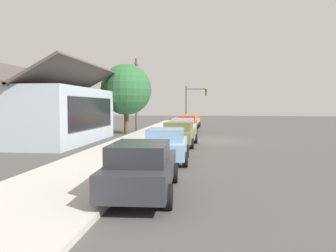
# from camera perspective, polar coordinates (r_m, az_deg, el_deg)

# --- Properties ---
(ground_plane) EXTENTS (120.00, 120.00, 0.00)m
(ground_plane) POSITION_cam_1_polar(r_m,az_deg,el_deg) (25.72, 8.62, -2.45)
(ground_plane) COLOR #4C4947
(sidewalk_curb) EXTENTS (60.00, 4.20, 0.16)m
(sidewalk_curb) POSITION_cam_1_polar(r_m,az_deg,el_deg) (26.09, -3.77, -2.16)
(sidewalk_curb) COLOR beige
(sidewalk_curb) RESTS_ON ground
(car_charcoal) EXTENTS (4.91, 2.12, 1.59)m
(car_charcoal) POSITION_cam_1_polar(r_m,az_deg,el_deg) (10.11, -4.41, -6.99)
(car_charcoal) COLOR #2D3035
(car_charcoal) RESTS_ON ground
(car_skyblue) EXTENTS (4.48, 2.16, 1.59)m
(car_skyblue) POSITION_cam_1_polar(r_m,az_deg,el_deg) (15.81, -0.27, -3.18)
(car_skyblue) COLOR #8CB7E0
(car_skyblue) RESTS_ON ground
(car_olive) EXTENTS (4.96, 2.25, 1.59)m
(car_olive) POSITION_cam_1_polar(r_m,az_deg,el_deg) (22.01, 1.97, -1.28)
(car_olive) COLOR olive
(car_olive) RESTS_ON ground
(car_silver) EXTENTS (4.94, 2.20, 1.59)m
(car_silver) POSITION_cam_1_polar(r_m,az_deg,el_deg) (28.04, 2.65, -0.25)
(car_silver) COLOR silver
(car_silver) RESTS_ON ground
(car_cherry) EXTENTS (4.53, 2.01, 1.59)m
(car_cherry) POSITION_cam_1_polar(r_m,az_deg,el_deg) (33.83, 3.27, 0.39)
(car_cherry) COLOR red
(car_cherry) RESTS_ON ground
(car_mustard) EXTENTS (4.96, 2.15, 1.59)m
(car_mustard) POSITION_cam_1_polar(r_m,az_deg,el_deg) (40.18, 3.94, 0.88)
(car_mustard) COLOR gold
(car_mustard) RESTS_ON ground
(storefront_building) EXTENTS (11.42, 6.30, 5.59)m
(storefront_building) POSITION_cam_1_polar(r_m,az_deg,el_deg) (25.62, -18.97, 2.01)
(storefront_building) COLOR #ADBCC6
(storefront_building) RESTS_ON ground
(shade_tree) EXTENTS (4.67, 4.67, 6.44)m
(shade_tree) POSITION_cam_1_polar(r_m,az_deg,el_deg) (31.46, -7.07, 6.11)
(shade_tree) COLOR brown
(shade_tree) RESTS_ON ground
(traffic_light_main) EXTENTS (0.37, 2.79, 5.20)m
(traffic_light_main) POSITION_cam_1_polar(r_m,az_deg,el_deg) (44.69, 4.43, 4.58)
(traffic_light_main) COLOR #383833
(traffic_light_main) RESTS_ON ground
(utility_pole_wooden) EXTENTS (1.80, 0.24, 7.50)m
(utility_pole_wooden) POSITION_cam_1_polar(r_m,az_deg,el_deg) (35.43, -5.36, 5.56)
(utility_pole_wooden) COLOR brown
(utility_pole_wooden) RESTS_ON ground
(fire_hydrant_red) EXTENTS (0.22, 0.22, 0.71)m
(fire_hydrant_red) POSITION_cam_1_polar(r_m,az_deg,el_deg) (25.72, -0.75, -1.30)
(fire_hydrant_red) COLOR red
(fire_hydrant_red) RESTS_ON sidewalk_curb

